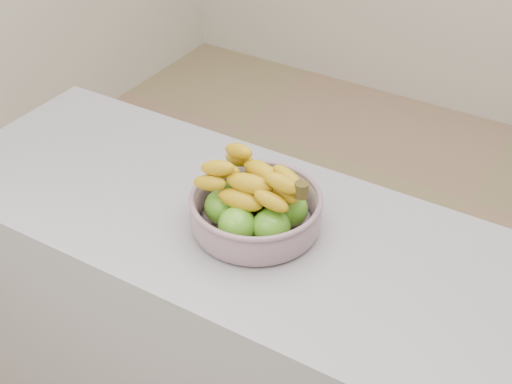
# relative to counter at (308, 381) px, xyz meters

# --- Properties ---
(counter) EXTENTS (2.00, 0.60, 0.90)m
(counter) POSITION_rel_counter_xyz_m (0.00, 0.00, 0.00)
(counter) COLOR gray
(counter) RESTS_ON ground
(fruit_bowl) EXTENTS (0.30, 0.30, 0.17)m
(fruit_bowl) POSITION_rel_counter_xyz_m (-0.16, 0.00, 0.51)
(fruit_bowl) COLOR #959CB2
(fruit_bowl) RESTS_ON counter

